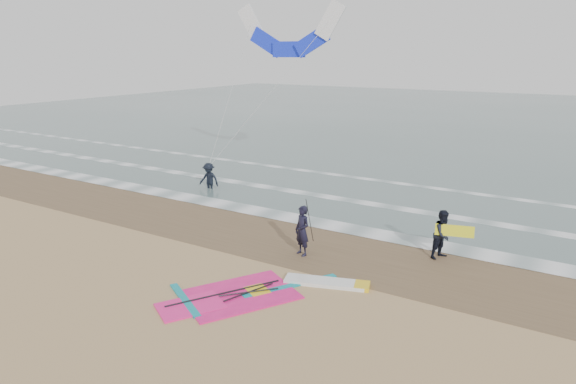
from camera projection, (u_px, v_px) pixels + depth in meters
The scene contains 11 objects.
ground at pixel (206, 306), 14.73m from camera, with size 120.00×120.00×0.00m, color tan.
sea_water at pixel (504, 121), 54.14m from camera, with size 120.00×80.00×0.02m, color #47605E.
wet_sand_band at pixel (308, 242), 19.65m from camera, with size 120.00×5.00×0.01m, color brown.
foam_waterline at pixel (356, 212), 23.29m from camera, with size 120.00×9.15×0.02m.
windsurf_rig at pixel (264, 292), 15.54m from camera, with size 5.49×5.20×0.13m.
person_standing at pixel (302, 231), 18.23m from camera, with size 0.67×0.44×1.83m, color black.
person_walking at pixel (443, 234), 17.99m from camera, with size 0.85×0.66×1.75m, color black.
person_wading at pixel (209, 173), 27.04m from camera, with size 1.14×0.66×1.77m, color black.
held_pole at pixel (310, 221), 17.97m from camera, with size 0.17×0.86×1.82m.
carried_kiteboard at pixel (454, 231), 17.65m from camera, with size 1.30×0.51×0.39m.
surf_kite at pixel (289, 36), 27.33m from camera, with size 6.56×4.30×8.44m.
Camera 1 is at (9.00, -10.11, 7.08)m, focal length 32.00 mm.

